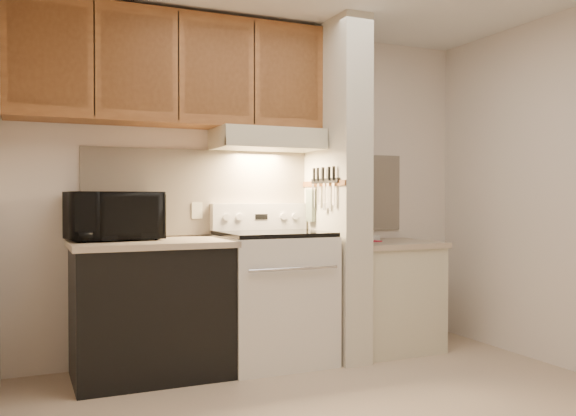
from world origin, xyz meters
TOP-DOWN VIEW (x-y plane):
  - floor at (0.00, 0.00)m, footprint 3.60×3.60m
  - wall_back at (0.00, 1.50)m, footprint 3.60×2.50m
  - backsplash at (0.00, 1.49)m, footprint 2.60×0.02m
  - range_body at (0.00, 1.16)m, footprint 0.76×0.65m
  - oven_window at (0.00, 0.84)m, footprint 0.50×0.01m
  - oven_handle at (0.00, 0.80)m, footprint 0.65×0.02m
  - cooktop at (0.00, 1.16)m, footprint 0.74×0.64m
  - range_backguard at (0.00, 1.44)m, footprint 0.76×0.08m
  - range_display at (0.00, 1.40)m, footprint 0.10×0.01m
  - range_knob_left_outer at (-0.28, 1.40)m, footprint 0.05×0.02m
  - range_knob_left_inner at (-0.18, 1.40)m, footprint 0.05×0.02m
  - range_knob_right_inner at (0.18, 1.40)m, footprint 0.05×0.02m
  - range_knob_right_outer at (0.28, 1.40)m, footprint 0.05×0.02m
  - dishwasher_front at (-0.88, 1.17)m, footprint 1.00×0.63m
  - left_countertop at (-0.88, 1.17)m, footprint 1.04×0.67m
  - spoon_rest at (-1.23, 1.36)m, footprint 0.21×0.11m
  - teal_jar at (-0.99, 1.39)m, footprint 0.10×0.10m
  - outlet at (-0.48, 1.48)m, footprint 0.08×0.01m
  - microwave at (-1.10, 1.31)m, footprint 0.64×0.48m
  - partition_pillar at (0.51, 1.15)m, footprint 0.22×0.70m
  - pillar_trim at (0.39, 1.15)m, footprint 0.01×0.70m
  - knife_strip at (0.39, 1.10)m, footprint 0.02×0.42m
  - knife_blade_a at (0.38, 0.95)m, footprint 0.01×0.03m
  - knife_handle_a at (0.38, 0.94)m, footprint 0.02×0.02m
  - knife_blade_b at (0.38, 1.03)m, footprint 0.01×0.04m
  - knife_handle_b at (0.38, 1.01)m, footprint 0.02×0.02m
  - knife_blade_c at (0.38, 1.09)m, footprint 0.01×0.04m
  - knife_handle_c at (0.38, 1.11)m, footprint 0.02×0.02m
  - knife_blade_d at (0.38, 1.18)m, footprint 0.01×0.04m
  - knife_handle_d at (0.38, 1.19)m, footprint 0.02×0.02m
  - knife_blade_e at (0.38, 1.27)m, footprint 0.01×0.04m
  - knife_handle_e at (0.38, 1.26)m, footprint 0.02×0.02m
  - oven_mitt at (0.38, 1.32)m, footprint 0.03×0.10m
  - right_cab_base at (0.97, 1.15)m, footprint 0.70×0.60m
  - right_countertop at (0.97, 1.15)m, footprint 0.74×0.64m
  - red_folder at (0.79, 1.25)m, footprint 0.24×0.30m
  - white_box at (0.92, 1.33)m, footprint 0.17×0.14m
  - range_hood at (0.00, 1.28)m, footprint 0.78×0.44m
  - hood_lip at (0.00, 1.07)m, footprint 0.78×0.04m
  - upper_cabinets at (-0.69, 1.32)m, footprint 2.18×0.33m
  - cab_door_a at (-1.51, 1.17)m, footprint 0.46×0.01m
  - cab_gap_a at (-1.23, 1.16)m, footprint 0.01×0.01m
  - cab_door_b at (-0.96, 1.17)m, footprint 0.46×0.01m
  - cab_gap_b at (-0.69, 1.16)m, footprint 0.01×0.01m
  - cab_door_c at (-0.42, 1.17)m, footprint 0.46×0.01m
  - cab_gap_c at (-0.14, 1.16)m, footprint 0.01×0.01m
  - cab_door_d at (0.13, 1.17)m, footprint 0.46×0.01m

SIDE VIEW (x-z plane):
  - floor at x=0.00m, z-range 0.00..0.00m
  - right_cab_base at x=0.97m, z-range 0.00..0.81m
  - dishwasher_front at x=-0.88m, z-range 0.00..0.87m
  - range_body at x=0.00m, z-range 0.00..0.92m
  - oven_window at x=0.00m, z-range 0.35..0.65m
  - oven_handle at x=0.00m, z-range 0.71..0.73m
  - right_countertop at x=0.97m, z-range 0.81..0.85m
  - red_folder at x=0.79m, z-range 0.85..0.86m
  - white_box at x=0.92m, z-range 0.85..0.89m
  - left_countertop at x=-0.88m, z-range 0.87..0.91m
  - spoon_rest at x=-1.23m, z-range 0.91..0.92m
  - cooktop at x=0.00m, z-range 0.92..0.95m
  - teal_jar at x=-0.99m, z-range 0.91..1.01m
  - range_backguard at x=0.00m, z-range 0.95..1.15m
  - range_display at x=0.00m, z-range 1.03..1.07m
  - range_knob_left_outer at x=-0.28m, z-range 1.03..1.07m
  - range_knob_left_inner at x=-0.18m, z-range 1.03..1.07m
  - range_knob_right_inner at x=0.18m, z-range 1.03..1.07m
  - range_knob_right_outer at x=0.28m, z-range 1.03..1.07m
  - microwave at x=-1.10m, z-range 0.91..1.24m
  - outlet at x=-0.48m, z-range 1.04..1.16m
  - oven_mitt at x=0.38m, z-range 1.01..1.26m
  - knife_blade_c at x=0.38m, z-range 1.10..1.30m
  - knife_blade_b at x=0.38m, z-range 1.12..1.30m
  - knife_blade_e at x=0.38m, z-range 1.12..1.30m
  - knife_blade_a at x=0.38m, z-range 1.14..1.30m
  - knife_blade_d at x=0.38m, z-range 1.14..1.30m
  - backsplash at x=0.00m, z-range 0.92..1.55m
  - wall_back at x=0.00m, z-range 1.24..1.26m
  - partition_pillar at x=0.51m, z-range 0.00..2.50m
  - pillar_trim at x=0.39m, z-range 1.28..1.32m
  - knife_strip at x=0.39m, z-range 1.30..1.34m
  - knife_handle_a at x=0.38m, z-range 1.32..1.42m
  - knife_handle_b at x=0.38m, z-range 1.32..1.42m
  - knife_handle_c at x=0.38m, z-range 1.32..1.42m
  - knife_handle_d at x=0.38m, z-range 1.32..1.42m
  - knife_handle_e at x=0.38m, z-range 1.32..1.42m
  - hood_lip at x=0.00m, z-range 1.55..1.61m
  - range_hood at x=0.00m, z-range 1.55..1.70m
  - upper_cabinets at x=-0.69m, z-range 1.70..2.47m
  - cab_door_a at x=-1.51m, z-range 1.77..2.40m
  - cab_gap_a at x=-1.23m, z-range 1.72..2.45m
  - cab_door_b at x=-0.96m, z-range 1.77..2.40m
  - cab_gap_b at x=-0.69m, z-range 1.72..2.45m
  - cab_door_c at x=-0.42m, z-range 1.77..2.40m
  - cab_gap_c at x=-0.14m, z-range 1.72..2.45m
  - cab_door_d at x=0.13m, z-range 1.77..2.40m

